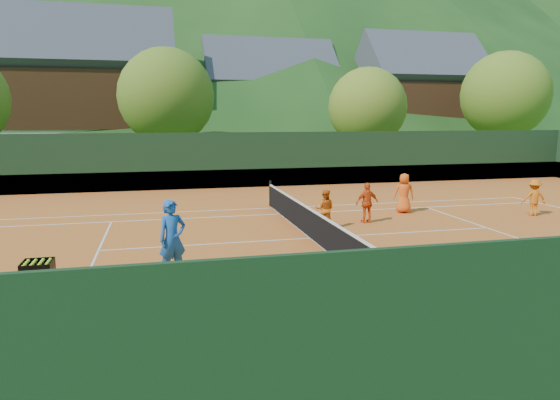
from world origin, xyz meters
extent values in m
plane|color=#2B5119|center=(0.00, 0.00, 0.00)|extent=(400.00, 400.00, 0.00)
cube|color=#BA551E|center=(0.00, 0.00, 0.01)|extent=(40.00, 24.00, 0.02)
imported|color=#1952A4|center=(-4.36, -2.96, 0.96)|extent=(0.81, 0.69, 1.88)
imported|color=orange|center=(0.88, 1.23, 0.70)|extent=(0.81, 0.74, 1.36)
imported|color=#EB4F14|center=(2.67, 1.78, 0.76)|extent=(0.88, 0.41, 1.47)
imported|color=#F95A16|center=(4.88, 3.24, 0.82)|extent=(0.91, 0.75, 1.59)
imported|color=orange|center=(9.51, 1.51, 0.73)|extent=(1.02, 0.74, 1.42)
sphere|color=#BCE125|center=(-1.54, -2.61, 0.05)|extent=(0.07, 0.07, 0.07)
sphere|color=#BCE125|center=(3.96, -4.35, 0.05)|extent=(0.07, 0.07, 0.07)
sphere|color=#BCE125|center=(4.33, -2.04, 0.05)|extent=(0.07, 0.07, 0.07)
sphere|color=#BCE125|center=(0.07, -6.21, 0.05)|extent=(0.07, 0.07, 0.07)
sphere|color=#BCE125|center=(1.61, -3.44, 0.05)|extent=(0.07, 0.07, 0.07)
sphere|color=#BCE125|center=(0.76, -1.35, 0.05)|extent=(0.07, 0.07, 0.07)
sphere|color=#BCE125|center=(-0.80, -5.53, 0.05)|extent=(0.07, 0.07, 0.07)
sphere|color=#BCE125|center=(-4.27, -3.83, 0.05)|extent=(0.07, 0.07, 0.07)
sphere|color=#BCE125|center=(-5.93, -2.95, 0.05)|extent=(0.07, 0.07, 0.07)
sphere|color=#BCE125|center=(-1.76, -4.33, 0.05)|extent=(0.07, 0.07, 0.07)
sphere|color=#BCE125|center=(-3.66, -7.07, 0.05)|extent=(0.07, 0.07, 0.07)
sphere|color=#BCE125|center=(-0.86, -2.91, 0.05)|extent=(0.07, 0.07, 0.07)
sphere|color=#BCE125|center=(-2.65, -2.36, 0.05)|extent=(0.07, 0.07, 0.07)
cube|color=silver|center=(0.00, -5.49, 0.02)|extent=(23.77, 0.06, 0.00)
cube|color=white|center=(0.00, 5.49, 0.02)|extent=(23.77, 0.06, 0.00)
cube|color=white|center=(0.00, -4.12, 0.02)|extent=(23.77, 0.06, 0.00)
cube|color=white|center=(0.00, 4.12, 0.02)|extent=(23.77, 0.06, 0.00)
cube|color=silver|center=(-6.40, 0.00, 0.02)|extent=(0.06, 8.23, 0.00)
cube|color=silver|center=(6.40, 0.00, 0.02)|extent=(0.06, 8.23, 0.00)
cube|color=silver|center=(0.00, 0.00, 0.02)|extent=(12.80, 0.06, 0.00)
cube|color=silver|center=(0.00, 0.00, 0.02)|extent=(0.06, 10.97, 0.00)
cube|color=black|center=(0.00, 0.00, 0.47)|extent=(0.03, 11.97, 0.90)
cube|color=white|center=(0.00, 0.00, 0.94)|extent=(0.05, 11.97, 0.06)
cylinder|color=black|center=(0.00, -5.99, 0.57)|extent=(0.10, 0.10, 1.10)
cylinder|color=black|center=(0.00, 5.99, 0.57)|extent=(0.10, 0.10, 1.10)
cube|color=black|center=(0.00, 12.00, 1.52)|extent=(40.00, 0.05, 3.00)
cube|color=#195A27|center=(0.00, 12.00, 0.52)|extent=(40.40, 0.05, 1.00)
cylinder|color=black|center=(-7.28, -4.71, 0.30)|extent=(0.02, 0.02, 0.55)
cylinder|color=black|center=(-6.73, -4.71, 0.30)|extent=(0.02, 0.02, 0.55)
cylinder|color=black|center=(-7.28, -4.16, 0.30)|extent=(0.02, 0.02, 0.55)
cylinder|color=black|center=(-6.73, -4.16, 0.30)|extent=(0.02, 0.02, 0.55)
cube|color=black|center=(-7.01, -4.43, 0.57)|extent=(0.55, 0.55, 0.02)
cube|color=black|center=(-7.01, -4.71, 0.80)|extent=(0.55, 0.02, 0.45)
cube|color=black|center=(-7.01, -4.16, 0.80)|extent=(0.55, 0.02, 0.45)
cube|color=black|center=(-7.28, -4.43, 0.80)|extent=(0.02, 0.55, 0.45)
cube|color=black|center=(-6.73, -4.43, 0.80)|extent=(0.02, 0.55, 0.45)
sphere|color=#CCE526|center=(-7.21, -4.64, 0.99)|extent=(0.07, 0.07, 0.07)
sphere|color=#CCE526|center=(-7.21, -4.50, 0.99)|extent=(0.07, 0.07, 0.07)
sphere|color=#CCE526|center=(-7.21, -4.36, 0.99)|extent=(0.07, 0.07, 0.07)
sphere|color=#CCE526|center=(-7.21, -4.23, 0.99)|extent=(0.07, 0.07, 0.07)
sphere|color=#CCE526|center=(-7.07, -4.64, 0.99)|extent=(0.07, 0.07, 0.07)
sphere|color=#CCE526|center=(-7.07, -4.50, 0.99)|extent=(0.07, 0.07, 0.07)
sphere|color=#CCE526|center=(-7.07, -4.36, 0.99)|extent=(0.07, 0.07, 0.07)
sphere|color=#CCE526|center=(-7.07, -4.23, 0.99)|extent=(0.07, 0.07, 0.07)
sphere|color=#CCE526|center=(-6.94, -4.64, 0.99)|extent=(0.07, 0.07, 0.07)
sphere|color=#CCE526|center=(-6.94, -4.50, 0.99)|extent=(0.07, 0.07, 0.07)
sphere|color=#CCE526|center=(-6.94, -4.36, 0.99)|extent=(0.07, 0.07, 0.07)
sphere|color=#CCE526|center=(-6.94, -4.23, 0.99)|extent=(0.07, 0.07, 0.07)
sphere|color=#CCE526|center=(-6.80, -4.64, 0.99)|extent=(0.07, 0.07, 0.07)
sphere|color=#CCE526|center=(-6.80, -4.50, 0.99)|extent=(0.07, 0.07, 0.07)
sphere|color=#CCE526|center=(-6.80, -4.36, 0.99)|extent=(0.07, 0.07, 0.07)
sphere|color=#CCE526|center=(-6.80, -4.23, 0.99)|extent=(0.07, 0.07, 0.07)
cube|color=beige|center=(-10.00, 30.00, 1.44)|extent=(12.00, 9.00, 2.88)
cube|color=#341B0E|center=(-10.00, 30.00, 5.12)|extent=(12.24, 9.18, 4.48)
cube|color=#3E3E45|center=(-10.00, 30.00, 7.96)|extent=(13.80, 9.93, 9.93)
cube|color=beige|center=(6.00, 34.00, 1.26)|extent=(11.00, 8.00, 2.52)
cube|color=#331B0E|center=(6.00, 34.00, 4.48)|extent=(11.22, 8.16, 3.92)
cube|color=#414148|center=(6.00, 34.00, 7.04)|extent=(12.65, 8.82, 8.82)
cube|color=beige|center=(20.00, 30.00, 1.35)|extent=(10.00, 8.00, 2.70)
cube|color=#3A1D0F|center=(20.00, 30.00, 4.80)|extent=(10.20, 8.16, 4.20)
cube|color=#43434B|center=(20.00, 30.00, 7.50)|extent=(11.50, 8.82, 8.82)
cylinder|color=#41271A|center=(-4.00, 20.00, 1.44)|extent=(0.36, 0.36, 2.88)
sphere|color=#436C1C|center=(-4.00, 20.00, 5.20)|extent=(6.40, 6.40, 6.40)
cylinder|color=#3D2618|center=(10.00, 19.00, 1.26)|extent=(0.36, 0.36, 2.52)
sphere|color=#52751F|center=(10.00, 19.00, 4.55)|extent=(5.60, 5.60, 5.60)
cylinder|color=#3F2619|center=(22.00, 20.00, 1.53)|extent=(0.36, 0.36, 3.06)
sphere|color=#47711E|center=(22.00, 20.00, 5.53)|extent=(6.80, 6.80, 6.80)
camera|label=1|loc=(-4.57, -14.78, 3.83)|focal=32.00mm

